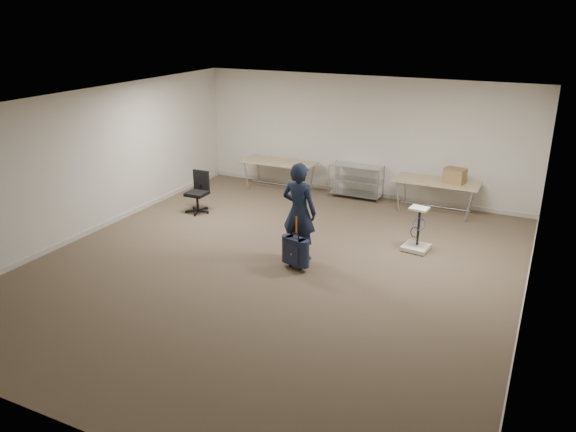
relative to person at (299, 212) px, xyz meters
The scene contains 10 objects.
ground 1.04m from the person, 113.93° to the right, with size 9.00×9.00×0.00m, color #4C3F2E.
room_shell 1.23m from the person, 104.36° to the left, with size 8.00×9.00×9.00m.
folding_table_left 4.05m from the person, 121.66° to the left, with size 1.80×0.75×0.73m.
folding_table_right 3.84m from the person, 64.06° to the left, with size 1.80×0.75×0.73m.
wire_shelf 3.73m from the person, 93.47° to the left, with size 1.22×0.47×0.80m.
person is the anchor object (origin of this frame).
suitcase 0.72m from the person, 72.43° to the right, with size 0.39×0.28×0.95m.
office_chair 3.32m from the person, 157.20° to the left, with size 0.55×0.55×0.90m.
equipment_cart 2.30m from the person, 34.62° to the left, with size 0.51×0.51×0.83m.
cardboard_box 4.00m from the person, 59.35° to the left, with size 0.42×0.32×0.32m, color #966646.
Camera 1 is at (4.05, -7.85, 4.18)m, focal length 35.00 mm.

